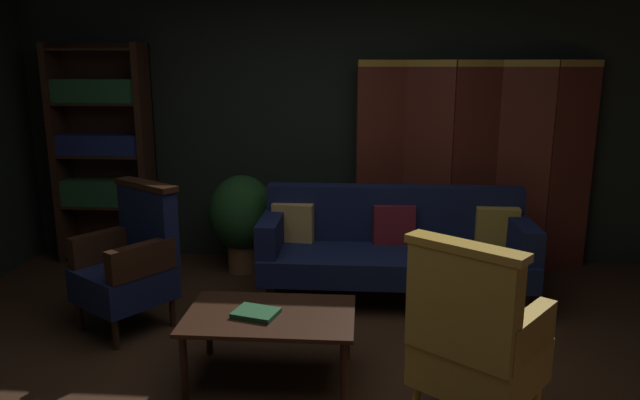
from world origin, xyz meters
The scene contains 10 objects.
ground_plane centered at (0.00, 0.00, 0.00)m, with size 10.00×10.00×0.00m, color #331E11.
back_wall centered at (0.00, 2.45, 1.40)m, with size 7.20×0.10×2.80m, color black.
folding_screen centered at (1.30, 2.20, 0.99)m, with size 2.15×0.26×1.90m.
bookshelf centered at (-2.15, 2.19, 1.07)m, with size 0.90×0.32×2.05m.
velvet_couch centered at (0.55, 1.45, 0.45)m, with size 2.12×0.78×0.88m.
coffee_table centered at (-0.24, 0.09, 0.37)m, with size 1.00×0.64×0.42m.
armchair_gilt_accent centered at (0.88, -0.31, 0.49)m, with size 0.81×0.81×1.04m.
armchair_wing_left centered at (-1.35, 0.75, 0.49)m, with size 0.81×0.80×1.04m.
potted_plant centered at (-0.80, 1.96, 0.52)m, with size 0.60×0.60×0.89m.
book_green_cloth centered at (-0.32, 0.05, 0.43)m, with size 0.25×0.19×0.03m, color #1E4C28.
Camera 1 is at (0.29, -3.10, 1.86)m, focal length 32.85 mm.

